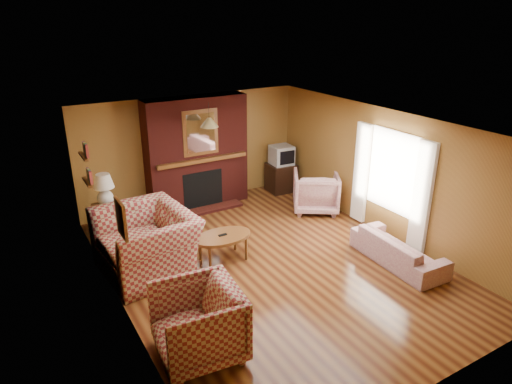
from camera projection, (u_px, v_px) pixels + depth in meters
floor at (271, 264)px, 7.78m from camera, size 6.50×6.50×0.00m
ceiling at (273, 126)px, 6.90m from camera, size 6.50×6.50×0.00m
wall_back at (192, 150)px, 9.94m from camera, size 6.50×0.00×6.50m
wall_front at (439, 302)px, 4.74m from camera, size 6.50×0.00×6.50m
wall_left at (116, 235)px, 6.16m from camera, size 0.00×6.50×6.50m
wall_right at (385, 173)px, 8.52m from camera, size 0.00×6.50×6.50m
fireplace at (197, 154)px, 9.74m from camera, size 2.20×0.82×2.40m
window_right at (390, 180)px, 8.37m from camera, size 0.10×1.85×2.00m
bookshelf at (86, 164)px, 7.54m from camera, size 0.09×0.55×0.71m
botanical_print at (121, 219)px, 5.81m from camera, size 0.05×0.40×0.50m
pendant_light at (209, 122)px, 8.89m from camera, size 0.36×0.36×0.48m
plaid_loveseat at (147, 242)px, 7.42m from camera, size 1.52×1.70×1.03m
plaid_armchair at (198, 323)px, 5.56m from camera, size 1.13×1.11×0.94m
floral_sofa at (398, 249)px, 7.75m from camera, size 0.77×1.77×0.51m
floral_armchair at (316, 191)px, 9.75m from camera, size 1.29×1.30×0.86m
coffee_table at (223, 238)px, 7.77m from camera, size 1.02×0.63×0.49m
side_table at (108, 221)px, 8.63m from camera, size 0.49×0.49×0.64m
table_lamp at (104, 188)px, 8.39m from camera, size 0.38×0.38×0.62m
tv_stand at (281, 177)px, 10.87m from camera, size 0.65×0.59×0.67m
crt_tv at (282, 155)px, 10.66m from camera, size 0.52×0.52×0.44m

